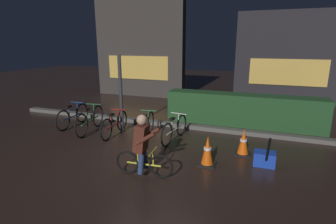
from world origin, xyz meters
TOP-DOWN VIEW (x-y plane):
  - ground_plane at (0.00, 0.00)m, footprint 40.00×40.00m
  - sidewalk_curb at (0.00, 2.20)m, footprint 12.00×0.24m
  - hedge_row at (1.80, 3.10)m, footprint 4.80×0.70m
  - storefront_left at (-3.42, 6.50)m, footprint 4.46×0.54m
  - storefront_right at (3.25, 7.20)m, footprint 4.38×0.54m
  - street_post at (-1.46, 1.20)m, footprint 0.10×0.10m
  - parked_bike_leftmost at (-3.17, 1.14)m, footprint 0.46×1.58m
  - parked_bike_left_mid at (-2.34, 0.88)m, footprint 0.46×1.69m
  - parked_bike_center_left at (-1.51, 0.86)m, footprint 0.46×1.52m
  - parked_bike_center_right at (-0.58, 0.98)m, footprint 0.46×1.56m
  - parked_bike_right_mid at (0.23, 1.03)m, footprint 0.46×1.52m
  - traffic_cone_near at (1.35, -0.10)m, footprint 0.36×0.36m
  - traffic_cone_far at (2.03, 0.73)m, footprint 0.36×0.36m
  - blue_crate at (2.51, 0.30)m, footprint 0.44×0.32m
  - cyclist at (0.25, -0.98)m, footprint 1.19×0.50m
  - closed_umbrella at (2.55, 0.05)m, footprint 0.08×0.44m

SIDE VIEW (x-z plane):
  - ground_plane at x=0.00m, z-range 0.00..0.00m
  - sidewalk_curb at x=0.00m, z-range 0.00..0.12m
  - blue_crate at x=2.51m, z-range 0.00..0.30m
  - traffic_cone_far at x=2.03m, z-range -0.01..0.61m
  - traffic_cone_near at x=1.35m, z-range -0.01..0.64m
  - parked_bike_center_left at x=-1.51m, z-range -0.03..0.67m
  - parked_bike_right_mid at x=0.23m, z-range -0.03..0.68m
  - parked_bike_center_right at x=-0.58m, z-range -0.03..0.69m
  - parked_bike_leftmost at x=-3.17m, z-range -0.03..0.70m
  - parked_bike_left_mid at x=-2.34m, z-range -0.04..0.75m
  - closed_umbrella at x=2.55m, z-range 0.00..0.78m
  - hedge_row at x=1.80m, z-range 0.00..1.00m
  - cyclist at x=0.25m, z-range 0.01..1.25m
  - street_post at x=-1.46m, z-range 0.00..2.23m
  - storefront_right at x=3.25m, z-range -0.01..3.85m
  - storefront_left at x=-3.42m, z-range -0.01..4.89m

